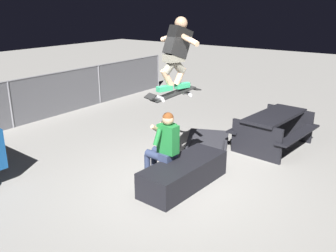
# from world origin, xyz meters

# --- Properties ---
(ground_plane) EXTENTS (40.00, 40.00, 0.00)m
(ground_plane) POSITION_xyz_m (0.00, 0.00, 0.00)
(ground_plane) COLOR gray
(ledge_box_main) EXTENTS (1.77, 0.74, 0.44)m
(ledge_box_main) POSITION_xyz_m (-0.05, -0.16, 0.22)
(ledge_box_main) COLOR black
(ledge_box_main) RESTS_ON ground
(person_sitting_on_ledge) EXTENTS (0.59, 0.76, 1.28)m
(person_sitting_on_ledge) POSITION_xyz_m (-0.12, 0.23, 0.70)
(person_sitting_on_ledge) COLOR #2D3856
(person_sitting_on_ledge) RESTS_ON ground
(skateboard) EXTENTS (1.03, 0.49, 0.15)m
(skateboard) POSITION_xyz_m (-0.09, 0.03, 1.60)
(skateboard) COLOR black
(skater_airborne) EXTENTS (0.64, 0.87, 1.12)m
(skater_airborne) POSITION_xyz_m (-0.04, 0.02, 2.29)
(skater_airborne) COLOR #2D9E66
(kicker_ramp) EXTENTS (1.52, 1.32, 0.31)m
(kicker_ramp) POSITION_xyz_m (1.64, 0.39, 0.05)
(kicker_ramp) COLOR #28282D
(kicker_ramp) RESTS_ON ground
(picnic_table_back) EXTENTS (1.82, 1.49, 0.75)m
(picnic_table_back) POSITION_xyz_m (2.59, -0.72, 0.50)
(picnic_table_back) COLOR black
(picnic_table_back) RESTS_ON ground
(fence_back) EXTENTS (12.05, 0.05, 1.20)m
(fence_back) POSITION_xyz_m (0.00, 5.06, 0.65)
(fence_back) COLOR slate
(fence_back) RESTS_ON ground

